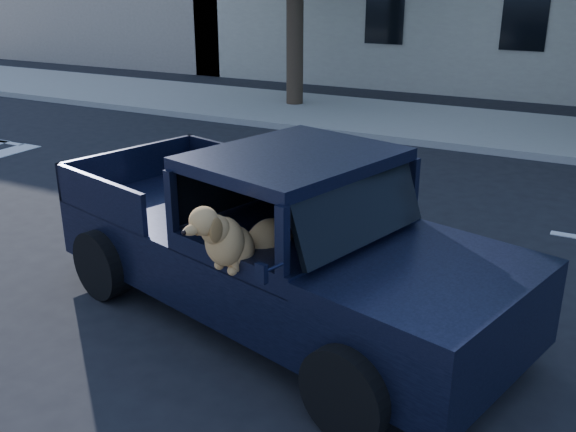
% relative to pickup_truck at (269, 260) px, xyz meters
% --- Properties ---
extents(ground, '(120.00, 120.00, 0.00)m').
position_rel_pickup_truck_xyz_m(ground, '(-0.89, 0.37, -0.60)').
color(ground, black).
rests_on(ground, ground).
extents(far_sidewalk, '(60.00, 4.00, 0.15)m').
position_rel_pickup_truck_xyz_m(far_sidewalk, '(-0.89, 9.57, -0.53)').
color(far_sidewalk, gray).
rests_on(far_sidewalk, ground).
extents(lane_stripes, '(21.60, 0.14, 0.01)m').
position_rel_pickup_truck_xyz_m(lane_stripes, '(1.11, 3.77, -0.60)').
color(lane_stripes, silver).
rests_on(lane_stripes, ground).
extents(pickup_truck, '(5.32, 3.19, 1.79)m').
position_rel_pickup_truck_xyz_m(pickup_truck, '(0.00, 0.00, 0.00)').
color(pickup_truck, black).
rests_on(pickup_truck, ground).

